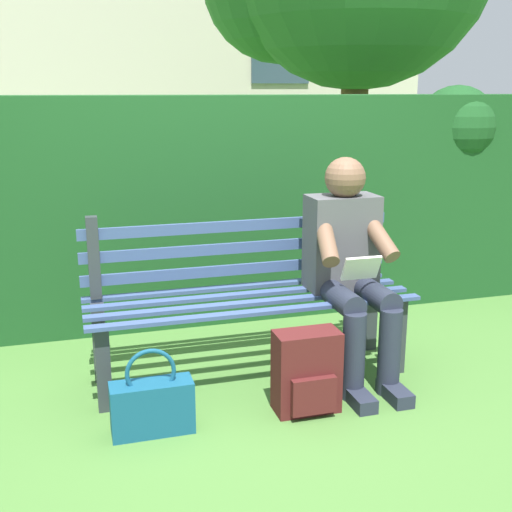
{
  "coord_description": "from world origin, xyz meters",
  "views": [
    {
      "loc": [
        0.89,
        3.15,
        1.53
      ],
      "look_at": [
        0.0,
        0.1,
        0.71
      ],
      "focal_mm": 45.16,
      "sensor_mm": 36.0,
      "label": 1
    }
  ],
  "objects": [
    {
      "name": "ground",
      "position": [
        0.0,
        0.0,
        0.0
      ],
      "size": [
        60.0,
        60.0,
        0.0
      ],
      "primitive_type": "plane",
      "color": "#477533"
    },
    {
      "name": "park_bench",
      "position": [
        0.0,
        -0.08,
        0.46
      ],
      "size": [
        1.75,
        0.51,
        0.9
      ],
      "color": "#2D3338",
      "rests_on": "ground"
    },
    {
      "name": "person_seated",
      "position": [
        -0.53,
        0.1,
        0.63
      ],
      "size": [
        0.44,
        0.73,
        1.19
      ],
      "color": "#4C4C51",
      "rests_on": "ground"
    },
    {
      "name": "backpack",
      "position": [
        -0.15,
        0.46,
        0.2
      ],
      "size": [
        0.32,
        0.24,
        0.41
      ],
      "color": "#4C1919",
      "rests_on": "ground"
    },
    {
      "name": "handbag",
      "position": [
        0.6,
        0.46,
        0.14
      ],
      "size": [
        0.38,
        0.14,
        0.41
      ],
      "color": "navy",
      "rests_on": "ground"
    },
    {
      "name": "hedge_backdrop",
      "position": [
        0.01,
        -1.15,
        0.77
      ],
      "size": [
        6.34,
        0.72,
        1.57
      ],
      "color": "#19471E",
      "rests_on": "ground"
    }
  ]
}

